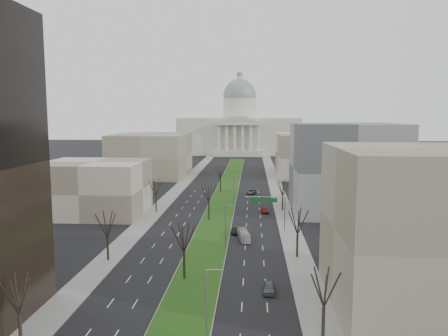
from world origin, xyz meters
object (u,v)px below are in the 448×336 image
at_px(car_grey_near, 269,287).
at_px(car_black, 236,230).
at_px(car_red, 265,210).
at_px(box_van, 244,235).
at_px(car_grey_far, 251,192).

distance_m(car_grey_near, car_black, 32.87).
distance_m(car_red, box_van, 26.74).
bearing_deg(car_grey_far, car_red, -74.41).
bearing_deg(car_grey_near, car_black, 102.94).
relative_size(car_black, box_van, 0.56).
bearing_deg(box_van, car_black, 100.21).
bearing_deg(car_grey_far, car_grey_near, -79.97).
height_order(car_grey_far, box_van, box_van).
distance_m(car_grey_far, box_van, 53.97).
height_order(car_grey_near, box_van, box_van).
relative_size(car_grey_near, car_grey_far, 0.79).
relative_size(car_grey_near, car_black, 1.03).
bearing_deg(car_black, car_red, 78.24).
relative_size(car_black, car_grey_far, 0.76).
relative_size(car_red, car_grey_far, 0.83).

